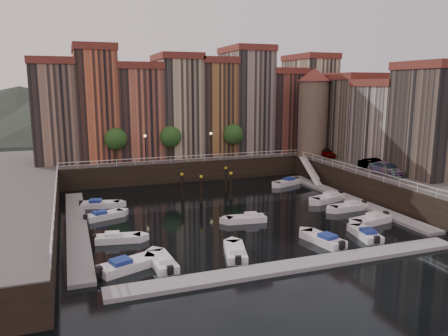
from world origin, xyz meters
name	(u,v)px	position (x,y,z in m)	size (l,w,h in m)	color
ground	(225,210)	(0.00, 0.00, 0.00)	(200.00, 200.00, 0.00)	black
quay_far	(172,161)	(0.00, 26.00, 1.50)	(80.00, 20.00, 3.00)	black
quay_right	(430,183)	(28.00, -2.00, 1.50)	(20.00, 36.00, 3.00)	black
dock_left	(77,227)	(-16.20, -1.00, 0.17)	(2.00, 28.00, 0.35)	gray
dock_right	(349,199)	(16.20, -1.00, 0.17)	(2.00, 28.00, 0.35)	gray
dock_near	(298,265)	(0.00, -17.00, 0.17)	(30.00, 2.00, 0.35)	gray
mountains	(121,104)	(1.72, 110.00, 7.92)	(145.00, 100.00, 18.00)	#2D382D
far_terrace	(195,105)	(3.31, 23.50, 10.95)	(48.70, 10.30, 17.50)	#8B6C58
right_terrace	(394,119)	(26.50, 3.80, 9.56)	(9.30, 24.30, 14.00)	#6D6452
corner_tower	(313,111)	(20.00, 14.50, 10.19)	(5.20, 5.20, 13.80)	#6B5B4C
promenade_trees	(175,137)	(-1.33, 18.20, 6.58)	(21.20, 3.20, 5.20)	black
street_lamps	(179,142)	(-1.00, 17.20, 5.90)	(10.36, 0.36, 4.18)	black
railings	(211,170)	(0.00, 4.88, 3.79)	(36.08, 34.04, 0.52)	white
gangway	(310,169)	(17.10, 10.00, 1.92)	(2.78, 8.32, 3.73)	white
mooring_pilings	(210,186)	(0.10, 5.60, 1.65)	(6.89, 4.57, 3.78)	black
boat_left_0	(127,265)	(-12.82, -12.90, 0.38)	(4.93, 3.29, 1.11)	white
boat_left_1	(117,238)	(-12.82, -6.25, 0.33)	(4.40, 2.22, 0.99)	white
boat_left_3	(104,216)	(-13.38, 1.50, 0.34)	(4.42, 2.89, 1.00)	white
boat_left_4	(100,204)	(-13.44, 6.29, 0.35)	(4.67, 2.55, 1.05)	white
boat_right_0	(371,220)	(12.71, -9.70, 0.37)	(4.96, 2.65, 1.11)	white
boat_right_1	(349,207)	(13.52, -4.71, 0.36)	(4.75, 1.94, 1.08)	white
boat_right_2	(328,198)	(13.43, -0.54, 0.39)	(5.17, 3.10, 1.16)	white
boat_right_4	(287,182)	(12.94, 9.34, 0.36)	(4.70, 3.14, 1.06)	white
boat_near_0	(162,262)	(-10.07, -13.16, 0.35)	(1.93, 4.53, 1.03)	white
boat_near_1	(235,252)	(-3.86, -13.17, 0.35)	(2.73, 4.67, 1.05)	white
boat_near_2	(324,239)	(4.79, -13.06, 0.37)	(2.59, 4.87, 1.09)	white
boat_near_3	(365,234)	(9.38, -13.05, 0.35)	(2.34, 4.61, 1.03)	white
car_a	(325,153)	(21.29, 12.68, 3.78)	(1.84, 4.57, 1.56)	gray
car_b	(375,166)	(21.32, 0.79, 3.78)	(1.66, 4.75, 1.56)	gray
car_c	(386,169)	(21.07, -1.68, 3.76)	(2.12, 5.21, 1.51)	gray
boat_extra_638	(247,219)	(0.75, -4.79, 0.34)	(4.49, 2.11, 1.01)	white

